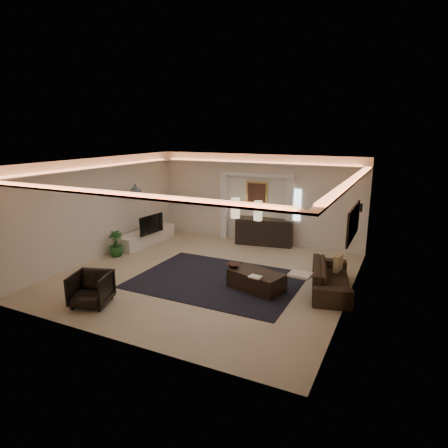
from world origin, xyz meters
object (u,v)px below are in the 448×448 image
at_px(console, 264,232).
at_px(armchair, 91,289).
at_px(coffee_table, 256,281).
at_px(sofa, 331,278).

xyz_separation_m(console, armchair, (-1.77, -5.86, -0.04)).
height_order(console, armchair, console).
bearing_deg(console, armchair, -116.62).
distance_m(coffee_table, armchair, 3.68).
bearing_deg(coffee_table, sofa, 40.73).
bearing_deg(coffee_table, armchair, -125.19).
relative_size(console, armchair, 2.32).
height_order(sofa, coffee_table, sofa).
distance_m(console, coffee_table, 3.73).
xyz_separation_m(console, sofa, (2.69, -2.84, -0.09)).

